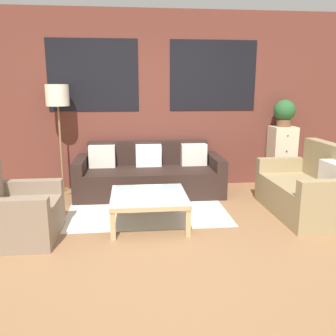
% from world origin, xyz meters
% --- Properties ---
extents(ground_plane, '(16.00, 16.00, 0.00)m').
position_xyz_m(ground_plane, '(0.00, 0.00, 0.00)').
color(ground_plane, '#8E6642').
extents(wall_back_brick, '(8.40, 0.09, 2.80)m').
position_xyz_m(wall_back_brick, '(0.00, 2.44, 1.41)').
color(wall_back_brick, brown).
rests_on(wall_back_brick, ground_plane).
extents(rug, '(2.11, 1.55, 0.00)m').
position_xyz_m(rug, '(-0.19, 1.23, 0.00)').
color(rug, silver).
rests_on(rug, ground_plane).
extents(couch_dark, '(2.22, 0.88, 0.78)m').
position_xyz_m(couch_dark, '(-0.12, 1.95, 0.28)').
color(couch_dark, black).
rests_on(couch_dark, ground_plane).
extents(settee_vintage, '(0.80, 1.42, 0.92)m').
position_xyz_m(settee_vintage, '(1.88, 0.81, 0.31)').
color(settee_vintage, '#99845B').
rests_on(settee_vintage, ground_plane).
extents(armchair_corner, '(0.80, 0.87, 0.84)m').
position_xyz_m(armchair_corner, '(-1.65, 0.40, 0.28)').
color(armchair_corner, '#84705B').
rests_on(armchair_corner, ground_plane).
extents(coffee_table, '(0.90, 0.90, 0.38)m').
position_xyz_m(coffee_table, '(-0.19, 0.66, 0.32)').
color(coffee_table, silver).
rests_on(coffee_table, ground_plane).
extents(floor_lamp, '(0.34, 0.34, 1.66)m').
position_xyz_m(floor_lamp, '(-1.46, 2.11, 1.42)').
color(floor_lamp, olive).
rests_on(floor_lamp, ground_plane).
extents(drawer_cabinet, '(0.38, 0.39, 0.99)m').
position_xyz_m(drawer_cabinet, '(2.09, 2.17, 0.50)').
color(drawer_cabinet, beige).
rests_on(drawer_cabinet, ground_plane).
extents(potted_plant, '(0.34, 0.34, 0.43)m').
position_xyz_m(potted_plant, '(2.09, 2.17, 1.23)').
color(potted_plant, brown).
rests_on(potted_plant, drawer_cabinet).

